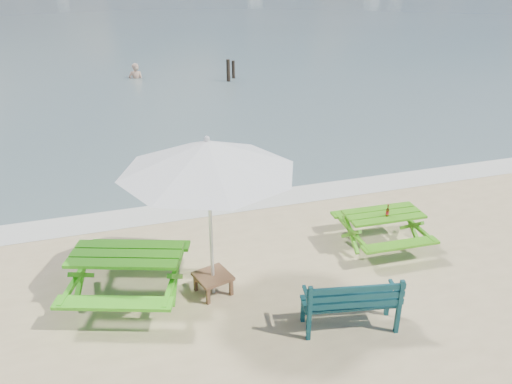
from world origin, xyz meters
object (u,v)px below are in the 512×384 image
object	(u,v)px
park_bench	(349,312)
swimmer	(137,83)
picnic_table_right	(382,230)
patio_umbrella	(208,156)
picnic_table_left	(128,276)
side_table	(213,283)
beer_bottle	(387,212)

from	to	relation	value
park_bench	swimmer	world-z (taller)	park_bench
picnic_table_right	patio_umbrella	size ratio (longest dim) A/B	0.51
patio_umbrella	picnic_table_left	bearing A→B (deg)	166.67
picnic_table_left	park_bench	size ratio (longest dim) A/B	1.61
patio_umbrella	swimmer	xyz separation A→B (m)	(0.29, 17.28, -2.65)
swimmer	side_table	bearing A→B (deg)	-90.96
park_bench	patio_umbrella	bearing A→B (deg)	140.79
picnic_table_right	side_table	distance (m)	3.47
picnic_table_left	park_bench	xyz separation A→B (m)	(3.07, -1.74, -0.13)
side_table	swimmer	bearing A→B (deg)	89.04
patio_umbrella	side_table	bearing A→B (deg)	90.00
side_table	beer_bottle	distance (m)	3.50
picnic_table_right	swimmer	size ratio (longest dim) A/B	0.91
patio_umbrella	beer_bottle	bearing A→B (deg)	6.66
picnic_table_right	beer_bottle	bearing A→B (deg)	-92.42
picnic_table_right	park_bench	xyz separation A→B (m)	(-1.68, -1.95, -0.06)
side_table	beer_bottle	size ratio (longest dim) A/B	2.86
picnic_table_right	park_bench	distance (m)	2.57
beer_bottle	picnic_table_left	bearing A→B (deg)	-178.95
picnic_table_left	park_bench	distance (m)	3.53
side_table	picnic_table_right	bearing A→B (deg)	8.65
picnic_table_right	beer_bottle	xyz separation A→B (m)	(-0.01, -0.12, 0.44)
swimmer	picnic_table_right	bearing A→B (deg)	-79.39
park_bench	side_table	size ratio (longest dim) A/B	2.23
picnic_table_right	patio_umbrella	world-z (taller)	patio_umbrella
picnic_table_left	swimmer	world-z (taller)	picnic_table_left
picnic_table_left	beer_bottle	bearing A→B (deg)	1.05
picnic_table_right	park_bench	size ratio (longest dim) A/B	1.13
swimmer	patio_umbrella	bearing A→B (deg)	-90.96
picnic_table_right	park_bench	world-z (taller)	park_bench
picnic_table_left	patio_umbrella	size ratio (longest dim) A/B	0.72
picnic_table_left	side_table	bearing A→B (deg)	-13.33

